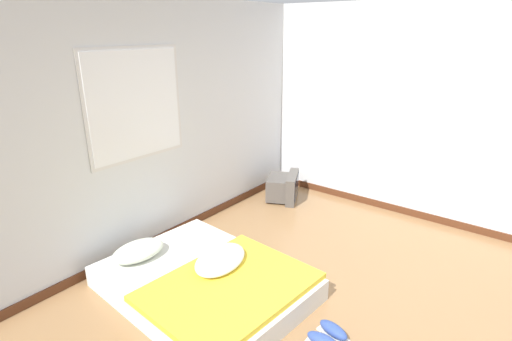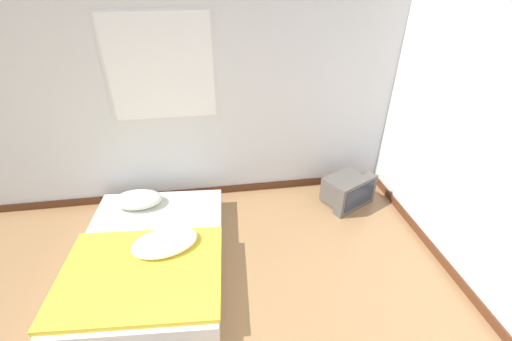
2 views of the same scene
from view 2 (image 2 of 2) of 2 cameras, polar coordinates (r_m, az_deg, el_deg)
The scene contains 3 objects.
wall_back at distance 3.81m, azimuth -15.10°, elevation 12.07°, with size 7.54×0.08×2.60m.
mattress_bed at distance 3.49m, azimuth -17.31°, elevation -13.05°, with size 1.48×1.88×0.35m.
crt_tv at distance 4.19m, azimuth 15.02°, elevation -3.21°, with size 0.64×0.59×0.38m.
Camera 2 is at (0.43, -0.92, 2.51)m, focal length 24.00 mm.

